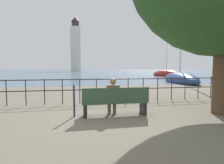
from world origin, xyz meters
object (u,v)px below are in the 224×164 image
sailboat_0 (166,74)px  harbor_lighthouse (76,46)px  seated_person_left (113,95)px  closed_umbrella (74,98)px  sailboat_2 (180,79)px  park_bench (116,102)px

sailboat_0 → harbor_lighthouse: harbor_lighthouse is taller
seated_person_left → sailboat_0: sailboat_0 is taller
seated_person_left → sailboat_0: bearing=58.4°
closed_umbrella → sailboat_2: sailboat_2 is taller
seated_person_left → park_bench: bearing=-49.2°
park_bench → seated_person_left: bearing=130.8°
closed_umbrella → park_bench: bearing=-6.6°
park_bench → sailboat_0: bearing=58.6°
sailboat_0 → closed_umbrella: bearing=-138.7°
seated_person_left → harbor_lighthouse: harbor_lighthouse is taller
closed_umbrella → sailboat_0: bearing=56.5°
harbor_lighthouse → sailboat_0: bearing=-75.0°
park_bench → sailboat_0: 30.05m
sailboat_0 → harbor_lighthouse: (-17.54, 65.66, 13.03)m
closed_umbrella → harbor_lighthouse: size_ratio=0.04×
closed_umbrella → sailboat_0: sailboat_0 is taller
seated_person_left → closed_umbrella: 1.20m
seated_person_left → harbor_lighthouse: (-1.83, 91.24, 12.76)m
park_bench → sailboat_2: bearing=50.6°
seated_person_left → sailboat_2: size_ratio=0.13×
closed_umbrella → sailboat_2: (11.03, 11.75, -0.24)m
sailboat_0 → harbor_lighthouse: bearing=89.8°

